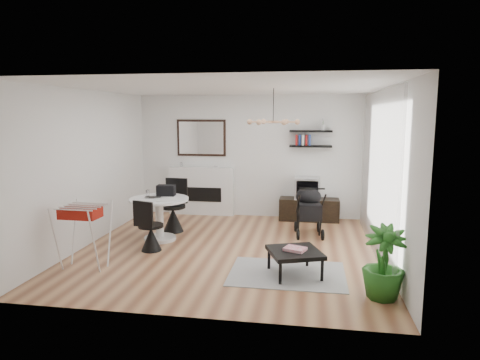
% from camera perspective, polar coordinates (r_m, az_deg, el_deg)
% --- Properties ---
extents(floor, '(5.00, 5.00, 0.00)m').
position_cam_1_polar(floor, '(7.38, -1.44, -9.21)').
color(floor, brown).
rests_on(floor, ground).
extents(ceiling, '(5.00, 5.00, 0.00)m').
position_cam_1_polar(ceiling, '(7.03, -1.53, 12.21)').
color(ceiling, white).
rests_on(ceiling, wall_back).
extents(wall_back, '(5.00, 0.00, 5.00)m').
position_cam_1_polar(wall_back, '(9.53, 1.31, 3.18)').
color(wall_back, white).
rests_on(wall_back, floor).
extents(wall_left, '(0.00, 5.00, 5.00)m').
position_cam_1_polar(wall_left, '(7.93, -19.53, 1.55)').
color(wall_left, white).
rests_on(wall_left, floor).
extents(wall_right, '(0.00, 5.00, 5.00)m').
position_cam_1_polar(wall_right, '(7.06, 18.88, 0.74)').
color(wall_right, white).
rests_on(wall_right, floor).
extents(sheer_curtain, '(0.04, 3.60, 2.60)m').
position_cam_1_polar(sheer_curtain, '(7.24, 17.84, 0.98)').
color(sheer_curtain, white).
rests_on(sheer_curtain, wall_right).
extents(fireplace, '(1.50, 0.17, 2.16)m').
position_cam_1_polar(fireplace, '(9.76, -5.18, -0.66)').
color(fireplace, white).
rests_on(fireplace, floor).
extents(shelf_lower, '(0.90, 0.25, 0.04)m').
position_cam_1_polar(shelf_lower, '(9.29, 9.38, 4.47)').
color(shelf_lower, black).
rests_on(shelf_lower, wall_back).
extents(shelf_upper, '(0.90, 0.25, 0.04)m').
position_cam_1_polar(shelf_upper, '(9.27, 9.43, 6.44)').
color(shelf_upper, black).
rests_on(shelf_upper, wall_back).
extents(pendant_lamp, '(0.90, 0.90, 0.10)m').
position_cam_1_polar(pendant_lamp, '(7.22, 4.45, 7.73)').
color(pendant_lamp, tan).
rests_on(pendant_lamp, ceiling).
extents(tv_console, '(1.27, 0.45, 0.48)m').
position_cam_1_polar(tv_console, '(9.39, 9.18, -3.89)').
color(tv_console, black).
rests_on(tv_console, floor).
extents(crt_tv, '(0.53, 0.46, 0.46)m').
position_cam_1_polar(crt_tv, '(9.29, 8.95, -1.05)').
color(crt_tv, silver).
rests_on(crt_tv, tv_console).
extents(dining_table, '(1.06, 1.06, 0.78)m').
position_cam_1_polar(dining_table, '(7.91, -10.69, -4.28)').
color(dining_table, white).
rests_on(dining_table, floor).
extents(laptop, '(0.31, 0.22, 0.02)m').
position_cam_1_polar(laptop, '(7.85, -11.60, -2.34)').
color(laptop, black).
rests_on(laptop, dining_table).
extents(black_bag, '(0.35, 0.22, 0.20)m').
position_cam_1_polar(black_bag, '(8.06, -9.82, -1.37)').
color(black_bag, black).
rests_on(black_bag, dining_table).
extents(newspaper, '(0.45, 0.41, 0.01)m').
position_cam_1_polar(newspaper, '(7.68, -9.78, -2.58)').
color(newspaper, silver).
rests_on(newspaper, dining_table).
extents(drinking_glass, '(0.07, 0.07, 0.11)m').
position_cam_1_polar(drinking_glass, '(8.11, -12.20, -1.69)').
color(drinking_glass, white).
rests_on(drinking_glass, dining_table).
extents(chair_far, '(0.49, 0.50, 1.03)m').
position_cam_1_polar(chair_far, '(8.49, -8.86, -4.64)').
color(chair_far, black).
rests_on(chair_far, floor).
extents(chair_near, '(0.45, 0.47, 0.88)m').
position_cam_1_polar(chair_near, '(7.38, -11.86, -7.15)').
color(chair_near, black).
rests_on(chair_near, floor).
extents(drying_rack, '(0.66, 0.62, 0.96)m').
position_cam_1_polar(drying_rack, '(6.78, -20.13, -6.92)').
color(drying_rack, white).
rests_on(drying_rack, floor).
extents(stroller, '(0.58, 0.85, 1.00)m').
position_cam_1_polar(stroller, '(8.24, 9.15, -4.32)').
color(stroller, black).
rests_on(stroller, floor).
extents(rug, '(1.65, 1.19, 0.01)m').
position_cam_1_polar(rug, '(6.34, 6.30, -12.30)').
color(rug, '#9A9A9A').
rests_on(rug, floor).
extents(coffee_table, '(0.89, 0.89, 0.36)m').
position_cam_1_polar(coffee_table, '(6.20, 7.32, -9.63)').
color(coffee_table, black).
rests_on(coffee_table, rug).
extents(magazines, '(0.35, 0.31, 0.04)m').
position_cam_1_polar(magazines, '(6.18, 7.36, -9.11)').
color(magazines, '#CE334E').
rests_on(magazines, coffee_table).
extents(potted_plant, '(0.53, 0.53, 0.92)m').
position_cam_1_polar(potted_plant, '(5.67, 18.60, -10.38)').
color(potted_plant, '#23611B').
rests_on(potted_plant, floor).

